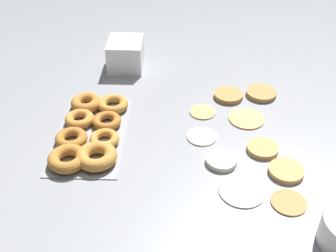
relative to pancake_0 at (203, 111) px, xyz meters
name	(u,v)px	position (x,y,z in m)	size (l,w,h in m)	color
ground_plane	(202,139)	(0.13, -0.01, 0.00)	(3.00, 3.00, 0.00)	gray
pancake_0	(203,111)	(0.00, 0.00, 0.00)	(0.08, 0.08, 0.01)	tan
pancake_1	(242,190)	(0.34, 0.09, 0.00)	(0.11, 0.11, 0.01)	beige
pancake_2	(247,118)	(0.03, 0.13, 0.00)	(0.11, 0.11, 0.01)	tan
pancake_3	(263,149)	(0.18, 0.16, 0.00)	(0.09, 0.09, 0.01)	tan
pancake_4	(229,95)	(-0.09, 0.09, 0.00)	(0.09, 0.09, 0.02)	#B27F42
pancake_5	(261,93)	(-0.11, 0.20, 0.00)	(0.10, 0.10, 0.02)	#B27F42
pancake_6	(286,171)	(0.27, 0.21, 0.00)	(0.09, 0.09, 0.01)	tan
pancake_7	(201,136)	(0.12, -0.01, 0.00)	(0.09, 0.09, 0.01)	beige
pancake_8	(289,202)	(0.37, 0.20, 0.00)	(0.09, 0.09, 0.01)	#B27F42
pancake_9	(221,160)	(0.23, 0.04, 0.00)	(0.08, 0.08, 0.02)	beige
donut_tray	(90,132)	(0.13, -0.33, 0.01)	(0.38, 0.20, 0.04)	#93969B
container_stack	(126,54)	(-0.28, -0.27, 0.05)	(0.14, 0.12, 0.10)	white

